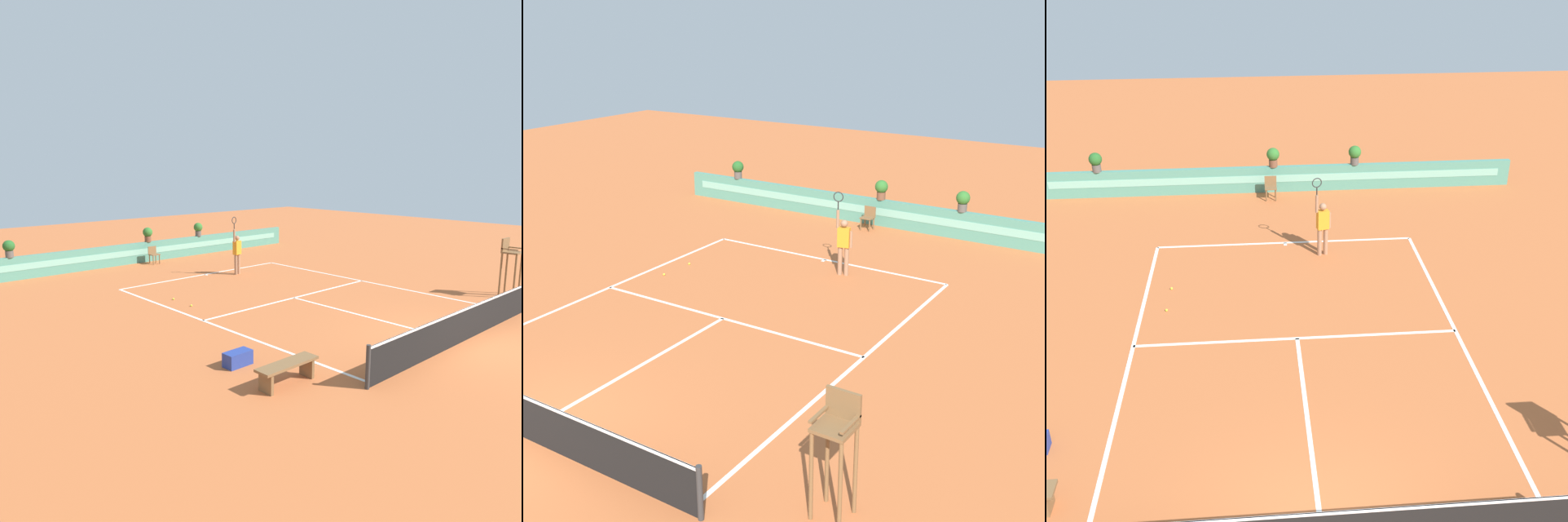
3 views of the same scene
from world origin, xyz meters
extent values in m
plane|color=#BC6033|center=(0.00, 6.00, 0.00)|extent=(60.00, 60.00, 0.00)
cube|color=white|center=(0.00, 11.89, 0.00)|extent=(8.22, 0.10, 0.01)
cube|color=white|center=(0.00, 6.40, 0.00)|extent=(8.22, 0.10, 0.01)
cube|color=white|center=(0.00, 3.20, 0.00)|extent=(0.10, 6.40, 0.01)
cube|color=white|center=(-4.11, 5.95, 0.00)|extent=(0.10, 11.89, 0.01)
cube|color=white|center=(4.11, 5.95, 0.00)|extent=(0.10, 11.89, 0.01)
cube|color=white|center=(0.00, 11.79, 0.00)|extent=(0.10, 0.20, 0.01)
cylinder|color=#333333|center=(-4.41, 0.00, 0.50)|extent=(0.10, 0.10, 1.00)
cube|color=black|center=(0.00, 0.00, 0.47)|extent=(8.82, 0.02, 0.95)
cube|color=white|center=(0.00, 0.00, 0.92)|extent=(8.82, 0.03, 0.06)
cube|color=#4C8E7A|center=(0.00, 16.39, 0.50)|extent=(18.00, 0.20, 1.00)
cube|color=#7ABCA8|center=(0.00, 16.29, 0.55)|extent=(17.10, 0.01, 0.28)
cylinder|color=brown|center=(5.87, 0.94, 0.80)|extent=(0.07, 0.07, 1.60)
cylinder|color=brown|center=(6.38, 0.94, 0.80)|extent=(0.07, 0.07, 1.60)
cylinder|color=brown|center=(5.87, 1.46, 0.80)|extent=(0.07, 0.07, 1.60)
cylinder|color=brown|center=(6.38, 1.46, 0.80)|extent=(0.07, 0.07, 1.60)
cube|color=brown|center=(6.12, 1.20, 1.63)|extent=(0.60, 0.60, 0.06)
cube|color=brown|center=(6.12, 1.47, 1.90)|extent=(0.60, 0.06, 0.48)
cube|color=brown|center=(5.85, 1.20, 1.78)|extent=(0.06, 0.60, 0.04)
cube|color=brown|center=(6.39, 1.20, 1.78)|extent=(0.06, 0.60, 0.04)
cylinder|color=brown|center=(-0.50, 15.41, 0.23)|extent=(0.05, 0.05, 0.45)
cylinder|color=brown|center=(-0.14, 15.41, 0.23)|extent=(0.05, 0.05, 0.45)
cylinder|color=brown|center=(-0.50, 15.77, 0.23)|extent=(0.05, 0.05, 0.45)
cylinder|color=brown|center=(-0.14, 15.77, 0.23)|extent=(0.05, 0.05, 0.45)
cube|color=brown|center=(-0.32, 15.59, 0.47)|extent=(0.44, 0.44, 0.04)
cube|color=brown|center=(-0.32, 15.79, 0.67)|extent=(0.44, 0.04, 0.36)
cube|color=brown|center=(-6.16, 1.34, 0.23)|extent=(0.08, 0.40, 0.45)
cube|color=brown|center=(-4.88, 1.34, 0.23)|extent=(0.08, 0.40, 0.45)
cube|color=brown|center=(-5.52, 1.34, 0.48)|extent=(1.60, 0.44, 0.06)
cube|color=navy|center=(-5.63, 2.90, 0.18)|extent=(0.71, 0.37, 0.36)
cylinder|color=#9E7051|center=(1.22, 10.99, 0.45)|extent=(0.14, 0.14, 0.90)
cylinder|color=#9E7051|center=(1.03, 10.95, 0.45)|extent=(0.14, 0.14, 0.90)
cube|color=orange|center=(1.13, 10.97, 1.20)|extent=(0.40, 0.30, 0.60)
sphere|color=#9E7051|center=(1.13, 10.97, 1.63)|extent=(0.22, 0.22, 0.22)
cylinder|color=#9E7051|center=(0.93, 10.92, 1.75)|extent=(0.09, 0.09, 0.55)
cylinder|color=black|center=(0.93, 10.92, 2.17)|extent=(0.04, 0.04, 0.24)
torus|color=#262626|center=(0.93, 10.92, 2.43)|extent=(0.31, 0.10, 0.31)
cylinder|color=#9E7051|center=(1.34, 11.02, 1.15)|extent=(0.09, 0.09, 0.50)
sphere|color=#CCE033|center=(-3.41, 9.16, 0.03)|extent=(0.07, 0.07, 0.07)
sphere|color=#CCE033|center=(-3.44, 7.99, 0.03)|extent=(0.07, 0.07, 0.07)
cylinder|color=#514C47|center=(2.92, 16.39, 1.14)|extent=(0.32, 0.32, 0.28)
sphere|color=#2D6B28|center=(2.92, 16.39, 1.48)|extent=(0.48, 0.48, 0.48)
cylinder|color=brown|center=(-0.18, 16.39, 1.14)|extent=(0.32, 0.32, 0.28)
sphere|color=#2D6B28|center=(-0.18, 16.39, 1.48)|extent=(0.48, 0.48, 0.48)
cylinder|color=#514C47|center=(-6.72, 16.39, 1.14)|extent=(0.32, 0.32, 0.28)
sphere|color=#235B23|center=(-6.72, 16.39, 1.48)|extent=(0.48, 0.48, 0.48)
camera|label=1|loc=(-13.07, -5.99, 4.76)|focal=34.85mm
camera|label=2|loc=(10.47, -7.08, 7.62)|focal=48.84mm
camera|label=3|loc=(-0.95, -7.74, 9.75)|focal=46.32mm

